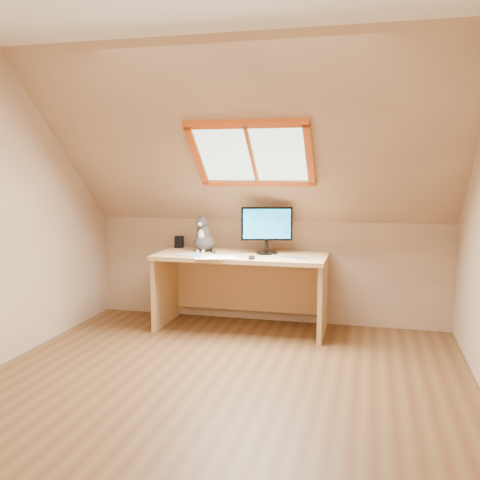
% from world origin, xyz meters
% --- Properties ---
extents(ground, '(3.50, 3.50, 0.00)m').
position_xyz_m(ground, '(0.00, 0.00, 0.00)').
color(ground, brown).
rests_on(ground, ground).
extents(room_shell, '(3.52, 3.52, 2.41)m').
position_xyz_m(room_shell, '(0.00, -0.09, 1.43)').
color(room_shell, tan).
rests_on(room_shell, ground).
extents(desk, '(1.58, 0.69, 0.72)m').
position_xyz_m(desk, '(-0.17, 1.45, 0.50)').
color(desk, tan).
rests_on(desk, ground).
extents(monitor, '(0.47, 0.20, 0.44)m').
position_xyz_m(monitor, '(0.05, 1.44, 0.97)').
color(monitor, black).
rests_on(monitor, desk).
extents(cat, '(0.22, 0.25, 0.36)m').
position_xyz_m(cat, '(-0.56, 1.44, 0.85)').
color(cat, '#423D3B').
rests_on(cat, desk).
extents(desk_speaker, '(0.09, 0.09, 0.11)m').
position_xyz_m(desk_speaker, '(-0.88, 1.63, 0.78)').
color(desk_speaker, black).
rests_on(desk_speaker, desk).
extents(graphics_tablet, '(0.33, 0.28, 0.01)m').
position_xyz_m(graphics_tablet, '(-0.57, 1.19, 0.73)').
color(graphics_tablet, '#B2B2B7').
rests_on(graphics_tablet, desk).
extents(mouse, '(0.07, 0.11, 0.03)m').
position_xyz_m(mouse, '(-0.02, 1.12, 0.73)').
color(mouse, black).
rests_on(mouse, desk).
extents(papers, '(0.35, 0.30, 0.01)m').
position_xyz_m(papers, '(-0.33, 1.12, 0.72)').
color(papers, white).
rests_on(papers, desk).
extents(cables, '(0.51, 0.26, 0.01)m').
position_xyz_m(cables, '(0.24, 1.26, 0.72)').
color(cables, silver).
rests_on(cables, desk).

